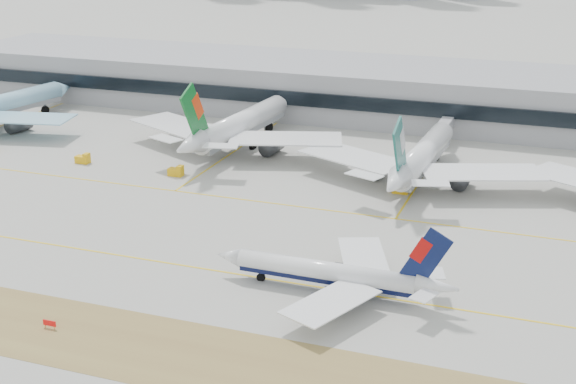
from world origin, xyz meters
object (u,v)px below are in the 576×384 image
at_px(widebody_cathay, 421,158).
at_px(taxiing_airliner, 334,274).
at_px(terminal, 376,90).
at_px(widebody_eva, 238,127).

bearing_deg(widebody_cathay, taxiing_airliner, -179.34).
xyz_separation_m(widebody_cathay, terminal, (-25.32, 59.29, 2.04)).
relative_size(taxiing_airliner, widebody_cathay, 0.72).
bearing_deg(widebody_cathay, terminal, 25.70).
relative_size(widebody_cathay, terminal, 0.21).
height_order(widebody_eva, terminal, widebody_eva).
relative_size(taxiing_airliner, widebody_eva, 0.67).
bearing_deg(widebody_cathay, widebody_eva, 80.73).
distance_m(taxiing_airliner, widebody_eva, 86.72).
xyz_separation_m(taxiing_airliner, widebody_cathay, (2.07, 61.62, 2.11)).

